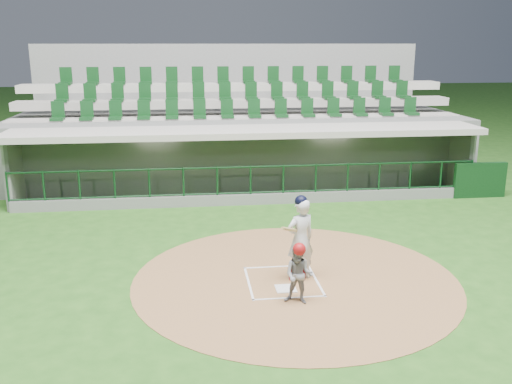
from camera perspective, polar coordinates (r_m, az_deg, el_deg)
The scene contains 8 objects.
ground at distance 12.97m, azimuth 2.45°, elevation -8.45°, with size 120.00×120.00×0.00m, color #204E16.
dirt_circle at distance 12.84m, azimuth 3.94°, elevation -8.70°, with size 7.20×7.20×0.01m, color brown.
home_plate at distance 12.33m, azimuth 2.99°, elevation -9.62°, with size 0.43×0.43×0.02m, color silver.
batter_box_chalk at distance 12.69m, azimuth 2.68°, elevation -8.90°, with size 1.55×1.80×0.01m.
dugout_structure at distance 20.15m, azimuth -0.35°, elevation 2.85°, with size 16.40×3.70×3.00m.
seating_deck at distance 23.05m, azimuth -1.95°, elevation 5.53°, with size 17.00×6.72×5.15m.
batter at distance 12.52m, azimuth 4.46°, elevation -4.60°, with size 0.93×0.97×1.92m.
catcher at distance 11.51m, azimuth 4.29°, elevation -8.14°, with size 0.71×0.64×1.28m.
Camera 1 is at (-2.00, -11.76, 5.10)m, focal length 40.00 mm.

